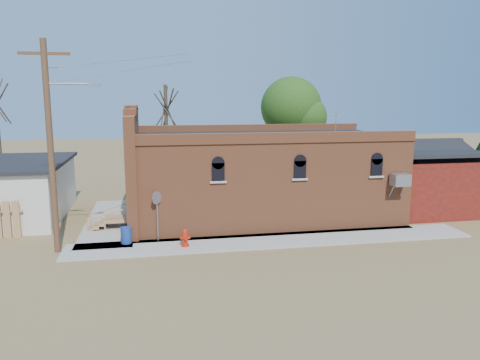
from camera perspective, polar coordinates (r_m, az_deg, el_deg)
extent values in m
plane|color=olive|center=(20.95, 0.90, -8.44)|extent=(120.00, 120.00, 0.00)
cube|color=#9E9991|center=(22.11, 4.27, -7.37)|extent=(19.00, 2.20, 0.08)
cube|color=#9E9991|center=(26.41, -15.39, -4.82)|extent=(2.60, 10.00, 0.08)
cube|color=#A65732|center=(26.05, 2.79, 0.31)|extent=(14.00, 7.00, 4.50)
cube|color=black|center=(25.77, 2.83, 5.36)|extent=(13.80, 6.80, 0.12)
cube|color=#A65732|center=(25.27, -12.83, 1.26)|extent=(0.50, 7.40, 5.80)
cube|color=navy|center=(23.95, -13.75, 3.41)|extent=(0.08, 1.10, 1.56)
cube|color=#939398|center=(24.59, 18.97, 0.02)|extent=(0.85, 0.65, 0.60)
cube|color=#58130F|center=(29.82, 20.82, -0.37)|extent=(5.00, 6.00, 3.20)
cylinder|color=#44271B|center=(21.20, -22.09, 3.51)|extent=(0.26, 0.26, 9.00)
cube|color=#44271B|center=(21.17, -22.80, 14.05)|extent=(2.00, 0.12, 0.12)
cylinder|color=#939398|center=(20.94, -20.12, 10.97)|extent=(1.80, 0.08, 0.08)
cube|color=#939398|center=(20.80, -17.35, 10.99)|extent=(0.45, 0.22, 0.14)
cylinder|color=#4C382B|center=(32.61, -8.92, 4.81)|extent=(0.24, 0.24, 7.50)
cylinder|color=#4C382B|center=(34.63, 6.17, 4.17)|extent=(0.28, 0.28, 6.30)
sphere|color=#224D16|center=(34.46, 6.25, 8.81)|extent=(4.40, 4.40, 4.40)
cylinder|color=red|center=(21.25, -6.70, -7.93)|extent=(0.47, 0.47, 0.07)
cylinder|color=red|center=(21.15, -6.72, -7.06)|extent=(0.32, 0.32, 0.61)
sphere|color=red|center=(21.06, -6.73, -6.25)|extent=(0.24, 0.24, 0.24)
cylinder|color=red|center=(21.00, -6.69, -7.17)|extent=(0.16, 0.17, 0.11)
cylinder|color=red|center=(21.13, -7.13, -7.07)|extent=(0.17, 0.16, 0.11)
cylinder|color=red|center=(21.15, -6.30, -7.03)|extent=(0.17, 0.16, 0.11)
cylinder|color=#939398|center=(21.97, -10.04, -4.61)|extent=(0.08, 0.08, 2.13)
cylinder|color=#939398|center=(21.73, -10.12, -2.15)|extent=(0.46, 0.49, 0.64)
cylinder|color=#A42209|center=(21.76, -10.12, -2.12)|extent=(0.46, 0.49, 0.64)
cylinder|color=navy|center=(22.04, -13.71, -6.56)|extent=(0.50, 0.50, 0.75)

